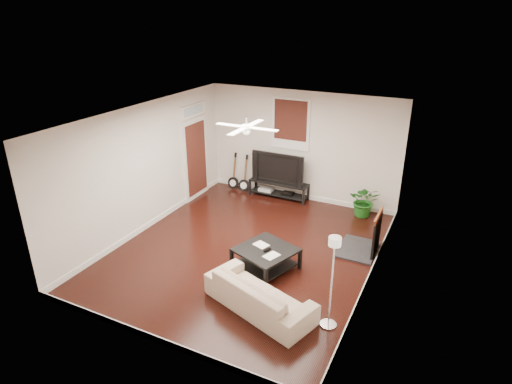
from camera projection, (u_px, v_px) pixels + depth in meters
room at (247, 187)px, 8.38m from camera, size 5.01×6.01×2.81m
brick_accent at (387, 191)px, 8.20m from camera, size 0.02×2.20×2.80m
fireplace at (367, 232)px, 8.69m from camera, size 0.80×1.10×0.92m
window_back at (291, 124)px, 10.74m from camera, size 1.00×0.06×1.30m
door_left at (195, 151)px, 11.01m from camera, size 0.08×1.00×2.50m
tv_stand at (279, 189)px, 11.35m from camera, size 1.57×0.42×0.44m
tv at (280, 167)px, 11.12m from camera, size 1.41×0.18×0.81m
coffee_table at (266, 258)px, 8.24m from camera, size 1.26×1.26×0.41m
sofa at (259, 294)px, 7.08m from camera, size 2.09×1.34×0.57m
floor_lamp at (331, 283)px, 6.49m from camera, size 0.33×0.33×1.59m
potted_plant at (365, 201)px, 10.25m from camera, size 0.81×0.74×0.79m
guitar_left at (233, 172)px, 11.76m from camera, size 0.32×0.22×1.02m
guitar_right at (244, 174)px, 11.59m from camera, size 0.33×0.25×1.02m
ceiling_fan at (246, 127)px, 7.91m from camera, size 1.24×1.24×0.32m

